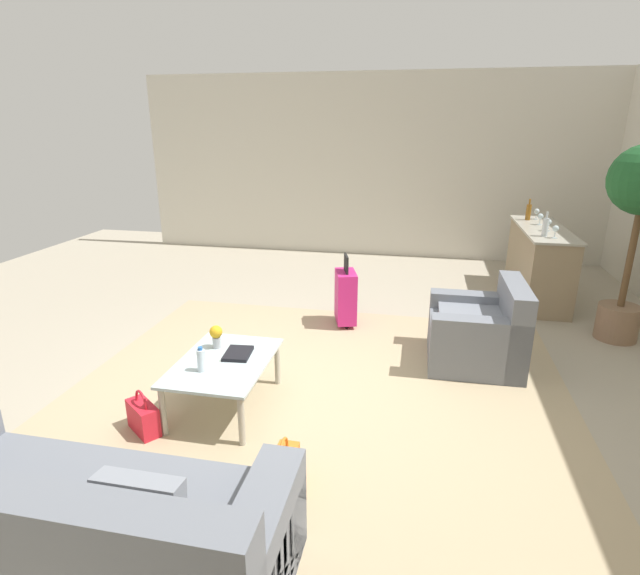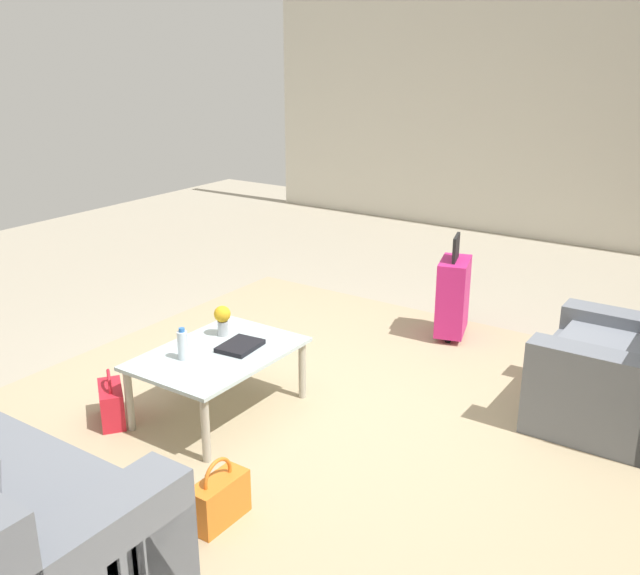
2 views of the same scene
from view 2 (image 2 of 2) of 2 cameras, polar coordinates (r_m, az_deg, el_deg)
name	(u,v)px [view 2 (image 2 of 2)]	position (r m, az deg, el deg)	size (l,w,h in m)	color
ground_plane	(320,409)	(4.71, -0.02, -9.70)	(12.00, 12.00, 0.00)	#A89E89
wall_left	(569,109)	(8.82, 19.29, 13.32)	(0.12, 8.00, 3.10)	beige
area_rug	(290,460)	(4.19, -2.43, -13.64)	(5.20, 4.40, 0.01)	tan
armchair	(626,381)	(4.79, 23.31, -6.92)	(0.94, 0.88, 0.84)	slate
coffee_table	(218,359)	(4.54, -8.14, -5.70)	(1.04, 0.73, 0.43)	silver
water_bottle	(183,345)	(4.42, -10.93, -4.53)	(0.06, 0.06, 0.20)	silver
coffee_table_book	(240,346)	(4.55, -6.41, -4.67)	(0.28, 0.21, 0.03)	black
flower_vase	(222,318)	(4.72, -7.81, -2.42)	(0.11, 0.11, 0.21)	#B2B7BC
suitcase_magenta	(453,295)	(5.78, 10.59, -0.62)	(0.45, 0.32, 0.85)	#D12375
handbag_orange	(219,499)	(3.70, -8.07, -16.43)	(0.32, 0.14, 0.36)	orange
handbag_red	(112,403)	(4.70, -16.34, -8.87)	(0.30, 0.34, 0.36)	red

